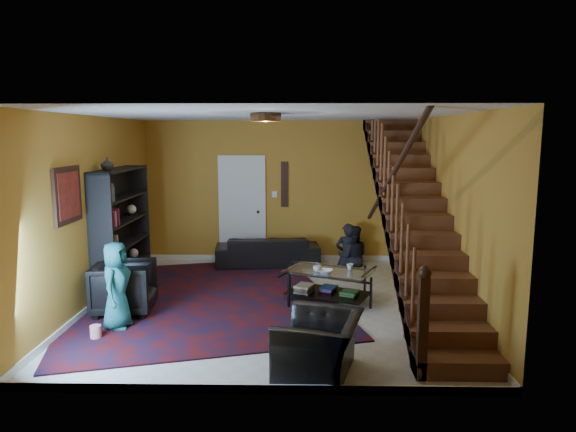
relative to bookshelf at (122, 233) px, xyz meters
name	(u,v)px	position (x,y,z in m)	size (l,w,h in m)	color
floor	(270,304)	(2.40, -0.60, -0.96)	(5.50, 5.50, 0.00)	beige
room	(199,276)	(1.07, 0.73, -0.91)	(5.50, 5.50, 5.50)	#AE7526
staircase	(414,213)	(4.53, -0.60, 0.43)	(0.95, 5.02, 3.18)	brown
bookshelf	(122,233)	(0.00, 0.00, 0.00)	(0.35, 1.80, 2.00)	black
door	(242,210)	(1.70, 2.12, 0.06)	(0.82, 0.05, 2.05)	silver
framed_picture	(68,195)	(-0.17, -1.50, 0.79)	(0.04, 0.74, 0.74)	maroon
wall_hanging	(285,184)	(2.55, 2.13, 0.59)	(0.14, 0.03, 0.90)	black
ceiling_fixture	(266,118)	(2.40, -1.40, 1.78)	(0.40, 0.40, 0.10)	#3F2814
rug	(202,298)	(1.33, -0.40, -0.95)	(3.86, 4.41, 0.02)	#440C0C
sofa	(268,251)	(2.24, 1.70, -0.67)	(1.99, 0.78, 0.58)	black
armchair_left	(125,287)	(0.35, -1.04, -0.59)	(0.80, 0.82, 0.75)	black
armchair_right	(319,344)	(3.05, -2.85, -0.65)	(0.95, 0.83, 0.62)	black
person_adult_a	(347,256)	(3.79, 1.75, -0.77)	(0.47, 0.31, 1.28)	black
person_adult_b	(353,257)	(3.90, 1.75, -0.80)	(0.60, 0.47, 1.23)	black
person_child	(116,285)	(0.45, -1.63, -0.38)	(0.57, 0.37, 1.16)	#1B6963
coffee_table	(328,283)	(3.29, -0.46, -0.68)	(1.45, 1.19, 0.48)	black
cup_a	(317,269)	(3.11, -0.52, -0.44)	(0.12, 0.12, 0.09)	#999999
cup_b	(350,267)	(3.62, -0.43, -0.43)	(0.10, 0.10, 0.10)	#999999
bowl	(325,271)	(3.23, -0.61, -0.46)	(0.22, 0.22, 0.05)	#999999
vase	(107,164)	(0.00, -0.50, 1.13)	(0.18, 0.18, 0.19)	#999999
popcorn_bucket	(96,332)	(0.30, -2.01, -0.87)	(0.14, 0.14, 0.16)	red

